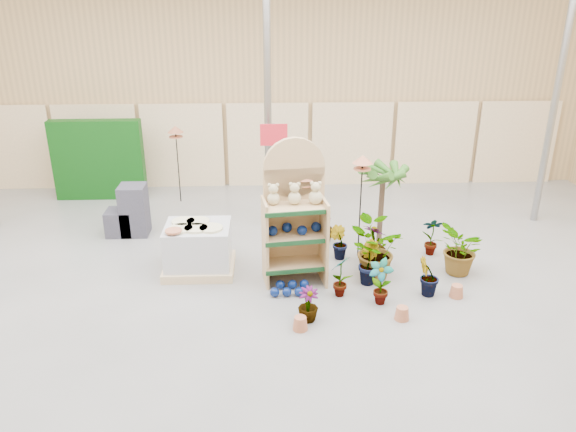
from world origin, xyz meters
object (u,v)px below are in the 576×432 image
(potted_plant_2, at_px, (373,250))
(display_shelf, at_px, (294,217))
(pallet_stack, at_px, (198,248))
(bird_table_front, at_px, (305,178))

(potted_plant_2, bearing_deg, display_shelf, 176.20)
(display_shelf, distance_m, pallet_stack, 1.75)
(pallet_stack, xyz_separation_m, bird_table_front, (1.79, -0.05, 1.24))
(display_shelf, xyz_separation_m, bird_table_front, (0.19, 0.22, 0.58))
(pallet_stack, relative_size, potted_plant_2, 1.19)
(pallet_stack, height_order, potted_plant_2, potted_plant_2)
(pallet_stack, xyz_separation_m, potted_plant_2, (2.89, -0.35, 0.08))
(bird_table_front, distance_m, potted_plant_2, 1.63)
(display_shelf, distance_m, bird_table_front, 0.65)
(display_shelf, relative_size, bird_table_front, 1.32)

